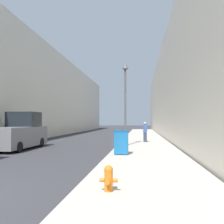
{
  "coord_description": "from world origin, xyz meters",
  "views": [
    {
      "loc": [
        5.41,
        -4.73,
        1.84
      ],
      "look_at": [
        2.88,
        17.12,
        2.64
      ],
      "focal_mm": 40.0,
      "sensor_mm": 36.0,
      "label": 1
    }
  ],
  "objects_px": {
    "lamppost": "(125,92)",
    "pickup_truck": "(19,134)",
    "pedestrian_on_sidewalk": "(145,132)",
    "fire_hydrant": "(109,178)",
    "trash_bin": "(121,142)"
  },
  "relations": [
    {
      "from": "trash_bin",
      "to": "pedestrian_on_sidewalk",
      "type": "bearing_deg",
      "value": 80.2
    },
    {
      "from": "lamppost",
      "to": "pedestrian_on_sidewalk",
      "type": "distance_m",
      "value": 4.65
    },
    {
      "from": "fire_hydrant",
      "to": "pickup_truck",
      "type": "relative_size",
      "value": 0.12
    },
    {
      "from": "pickup_truck",
      "to": "pedestrian_on_sidewalk",
      "type": "xyz_separation_m",
      "value": [
        8.39,
        5.0,
        -0.06
      ]
    },
    {
      "from": "pickup_truck",
      "to": "pedestrian_on_sidewalk",
      "type": "bearing_deg",
      "value": 30.83
    },
    {
      "from": "lamppost",
      "to": "pickup_truck",
      "type": "bearing_deg",
      "value": -166.64
    },
    {
      "from": "lamppost",
      "to": "pickup_truck",
      "type": "relative_size",
      "value": 1.1
    },
    {
      "from": "trash_bin",
      "to": "pedestrian_on_sidewalk",
      "type": "distance_m",
      "value": 7.96
    },
    {
      "from": "fire_hydrant",
      "to": "pedestrian_on_sidewalk",
      "type": "height_order",
      "value": "pedestrian_on_sidewalk"
    },
    {
      "from": "pedestrian_on_sidewalk",
      "to": "fire_hydrant",
      "type": "bearing_deg",
      "value": -94.45
    },
    {
      "from": "lamppost",
      "to": "pedestrian_on_sidewalk",
      "type": "xyz_separation_m",
      "value": [
        1.42,
        3.35,
        -2.9
      ]
    },
    {
      "from": "lamppost",
      "to": "trash_bin",
      "type": "bearing_deg",
      "value": -89.18
    },
    {
      "from": "fire_hydrant",
      "to": "trash_bin",
      "type": "xyz_separation_m",
      "value": [
        -0.22,
        6.77,
        0.3
      ]
    },
    {
      "from": "lamppost",
      "to": "pickup_truck",
      "type": "height_order",
      "value": "lamppost"
    },
    {
      "from": "pedestrian_on_sidewalk",
      "to": "trash_bin",
      "type": "bearing_deg",
      "value": -99.8
    }
  ]
}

